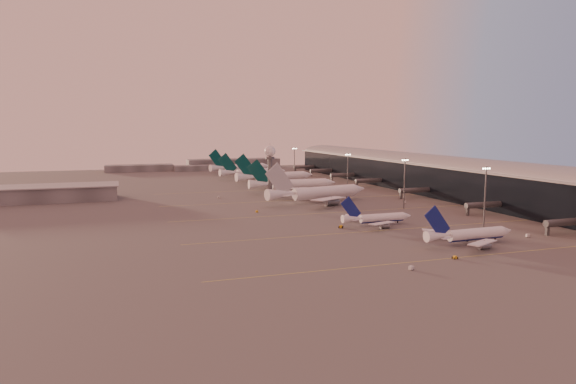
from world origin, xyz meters
name	(u,v)px	position (x,y,z in m)	size (l,w,h in m)	color
ground	(351,239)	(0.00, 0.00, 0.00)	(700.00, 700.00, 0.00)	#565454
taxiway_markings	(357,211)	(30.00, 56.00, 0.01)	(180.00, 185.25, 0.02)	#E3DA50
terminal	(431,175)	(107.88, 110.09, 10.52)	(57.00, 362.00, 23.04)	black
hangar	(40,193)	(-120.00, 140.00, 4.32)	(82.00, 27.00, 8.50)	#595B60
radar_tower	(270,160)	(5.00, 120.00, 20.95)	(6.40, 6.40, 31.10)	#505257
mast_a	(485,195)	(58.00, 0.00, 13.74)	(3.60, 0.56, 25.00)	#505257
mast_b	(404,181)	(55.00, 55.00, 13.74)	(3.60, 0.56, 25.00)	#505257
mast_c	(348,172)	(50.00, 110.00, 13.74)	(3.60, 0.56, 25.00)	#505257
mast_d	(294,162)	(48.00, 200.00, 13.74)	(3.60, 0.56, 25.00)	#505257
distant_horizon	(207,165)	(2.62, 325.14, 3.89)	(165.00, 37.50, 9.00)	#595B60
narrowbody_near	(470,236)	(34.74, -21.32, 2.95)	(37.27, 29.73, 14.56)	white
narrowbody_mid	(377,219)	(21.08, 19.73, 2.59)	(32.71, 26.12, 12.78)	white
widebody_white	(319,195)	(22.49, 87.35, 3.92)	(63.25, 50.11, 22.61)	white
greentail_a	(293,186)	(24.14, 133.57, 3.70)	(57.68, 46.61, 20.96)	white
greentail_b	(276,179)	(26.98, 179.39, 3.94)	(60.99, 48.86, 22.31)	white
greentail_c	(254,174)	(22.01, 222.45, 3.67)	(56.80, 45.48, 20.79)	white
greentail_d	(241,169)	(22.68, 267.67, 3.90)	(58.61, 46.57, 22.08)	white
gsv_truck_a	(412,266)	(-1.29, -42.42, 1.22)	(6.25, 3.62, 2.38)	silver
gsv_tug_near	(455,257)	(17.76, -36.11, 0.47)	(2.18, 3.35, 0.91)	gold
gsv_catering_a	(529,231)	(63.19, -18.07, 2.25)	(5.94, 3.81, 4.50)	silver
gsv_tug_mid	(341,227)	(4.66, 19.51, 0.55)	(4.34, 4.03, 1.07)	gold
gsv_truck_b	(395,213)	(40.37, 38.68, 1.03)	(5.29, 3.69, 2.02)	silver
gsv_truck_c	(257,210)	(-17.15, 66.83, 1.00)	(5.14, 3.34, 1.96)	gold
gsv_catering_b	(405,199)	(65.80, 71.28, 1.95)	(4.79, 2.35, 3.90)	silver
gsv_tug_far	(295,197)	(16.01, 106.82, 0.58)	(3.86, 4.59, 1.13)	silver
gsv_truck_d	(219,196)	(-25.16, 122.27, 1.08)	(2.63, 5.45, 2.11)	silver
gsv_tug_hangar	(313,188)	(42.17, 146.40, 0.47)	(3.42, 2.37, 0.90)	gold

